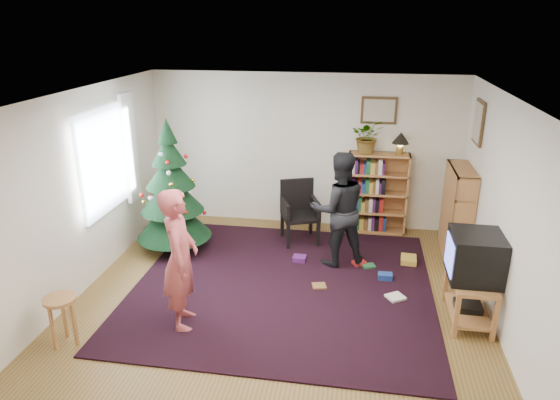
% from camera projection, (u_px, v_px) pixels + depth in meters
% --- Properties ---
extents(floor, '(5.00, 5.00, 0.00)m').
position_uv_depth(floor, '(279.00, 298.00, 6.23)').
color(floor, brown).
rests_on(floor, ground).
extents(ceiling, '(5.00, 5.00, 0.00)m').
position_uv_depth(ceiling, '(279.00, 96.00, 5.37)').
color(ceiling, white).
rests_on(ceiling, wall_back).
extents(wall_back, '(5.00, 0.02, 2.50)m').
position_uv_depth(wall_back, '(304.00, 151.00, 8.11)').
color(wall_back, silver).
rests_on(wall_back, floor).
extents(wall_front, '(5.00, 0.02, 2.50)m').
position_uv_depth(wall_front, '(221.00, 329.00, 3.48)').
color(wall_front, silver).
rests_on(wall_front, floor).
extents(wall_left, '(0.02, 5.00, 2.50)m').
position_uv_depth(wall_left, '(80.00, 193.00, 6.18)').
color(wall_left, silver).
rests_on(wall_left, floor).
extents(wall_right, '(0.02, 5.00, 2.50)m').
position_uv_depth(wall_right, '(506.00, 218.00, 5.42)').
color(wall_right, silver).
rests_on(wall_right, floor).
extents(rug, '(3.80, 3.60, 0.02)m').
position_uv_depth(rug, '(283.00, 285.00, 6.50)').
color(rug, black).
rests_on(rug, floor).
extents(window_pane, '(0.04, 1.20, 1.40)m').
position_uv_depth(window_pane, '(104.00, 161.00, 6.64)').
color(window_pane, silver).
rests_on(window_pane, wall_left).
extents(curtain, '(0.06, 0.35, 1.60)m').
position_uv_depth(curtain, '(130.00, 148.00, 7.29)').
color(curtain, white).
rests_on(curtain, wall_left).
extents(picture_back, '(0.55, 0.03, 0.42)m').
position_uv_depth(picture_back, '(379.00, 110.00, 7.67)').
color(picture_back, '#4C3319').
rests_on(picture_back, wall_back).
extents(picture_right, '(0.03, 0.50, 0.60)m').
position_uv_depth(picture_right, '(479.00, 122.00, 6.80)').
color(picture_right, '#4C3319').
rests_on(picture_right, wall_right).
extents(christmas_tree, '(1.10, 1.10, 1.99)m').
position_uv_depth(christmas_tree, '(172.00, 197.00, 7.28)').
color(christmas_tree, '#3F2816').
rests_on(christmas_tree, rug).
extents(bookshelf_back, '(0.95, 0.30, 1.30)m').
position_uv_depth(bookshelf_back, '(377.00, 192.00, 7.98)').
color(bookshelf_back, '#AB713D').
rests_on(bookshelf_back, floor).
extents(bookshelf_right, '(0.30, 0.95, 1.30)m').
position_uv_depth(bookshelf_right, '(457.00, 210.00, 7.23)').
color(bookshelf_right, '#AB713D').
rests_on(bookshelf_right, floor).
extents(tv_stand, '(0.46, 0.82, 0.55)m').
position_uv_depth(tv_stand, '(470.00, 295.00, 5.68)').
color(tv_stand, '#AB713D').
rests_on(tv_stand, floor).
extents(crt_tv, '(0.56, 0.60, 0.53)m').
position_uv_depth(crt_tv, '(475.00, 256.00, 5.51)').
color(crt_tv, black).
rests_on(crt_tv, tv_stand).
extents(armchair, '(0.67, 0.69, 0.96)m').
position_uv_depth(armchair, '(301.00, 209.00, 7.71)').
color(armchair, black).
rests_on(armchair, rug).
extents(stool, '(0.34, 0.34, 0.57)m').
position_uv_depth(stool, '(61.00, 308.00, 5.21)').
color(stool, '#AB713D').
rests_on(stool, floor).
extents(person_standing, '(0.52, 0.67, 1.63)m').
position_uv_depth(person_standing, '(180.00, 259.00, 5.44)').
color(person_standing, '#AF4649').
rests_on(person_standing, rug).
extents(person_by_chair, '(0.94, 0.83, 1.64)m').
position_uv_depth(person_by_chair, '(339.00, 210.00, 6.84)').
color(person_by_chair, black).
rests_on(person_by_chair, rug).
extents(potted_plant, '(0.50, 0.44, 0.54)m').
position_uv_depth(potted_plant, '(368.00, 136.00, 7.70)').
color(potted_plant, gray).
rests_on(potted_plant, bookshelf_back).
extents(table_lamp, '(0.26, 0.26, 0.35)m').
position_uv_depth(table_lamp, '(401.00, 139.00, 7.64)').
color(table_lamp, '#A57F33').
rests_on(table_lamp, bookshelf_back).
extents(floor_clutter, '(1.74, 1.22, 0.08)m').
position_uv_depth(floor_clutter, '(362.00, 272.00, 6.79)').
color(floor_clutter, '#A51E19').
rests_on(floor_clutter, rug).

